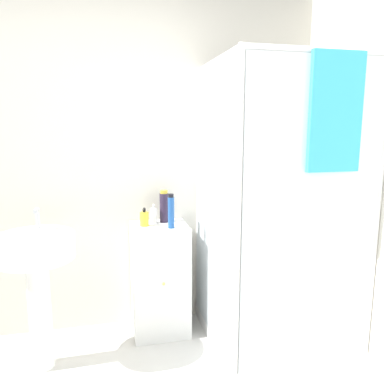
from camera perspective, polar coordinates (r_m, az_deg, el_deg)
wall_back at (r=2.81m, az=-14.73°, el=4.25°), size 6.40×0.06×2.50m
shower_enclosure at (r=2.67m, az=12.00°, el=-12.27°), size 0.91×0.94×1.93m
vanity_cabinet at (r=2.83m, az=-4.93°, el=-13.04°), size 0.40×0.38×0.82m
sink at (r=2.51m, az=-22.61°, el=-10.45°), size 0.46×0.46×1.01m
soap_dispenser at (r=2.68m, az=-7.28°, el=-4.05°), size 0.06×0.06×0.13m
shampoo_bottle_tall_black at (r=2.76m, az=-4.27°, el=-2.22°), size 0.07×0.07×0.24m
shampoo_bottle_blue at (r=2.59m, az=-3.21°, el=-2.98°), size 0.04×0.04×0.24m
lotion_bottle_white at (r=2.75m, az=-5.86°, el=-3.55°), size 0.05×0.05×0.14m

